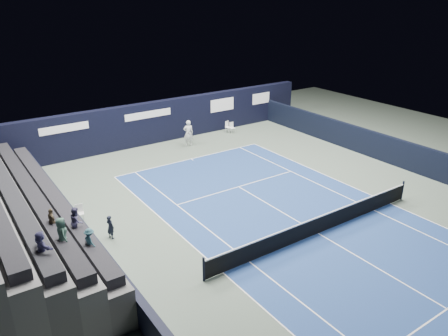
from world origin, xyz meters
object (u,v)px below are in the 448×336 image
object	(u,v)px
line_judge_chair	(80,211)
tennis_player	(188,133)
tennis_net	(319,224)
folding_chair_back_b	(232,127)
folding_chair_back_a	(228,126)

from	to	relation	value
line_judge_chair	tennis_player	distance (m)	12.14
tennis_net	tennis_player	size ratio (longest dim) A/B	6.67
line_judge_chair	tennis_net	bearing A→B (deg)	-28.28
folding_chair_back_b	tennis_player	distance (m)	4.55
tennis_player	line_judge_chair	bearing A→B (deg)	-146.72
folding_chair_back_a	tennis_net	bearing A→B (deg)	-127.02
folding_chair_back_b	tennis_player	world-z (taller)	tennis_player
tennis_player	tennis_net	bearing A→B (deg)	-95.01
tennis_net	tennis_player	world-z (taller)	tennis_player
line_judge_chair	tennis_player	size ratio (longest dim) A/B	0.44
folding_chair_back_a	tennis_net	xyz separation A→B (m)	(-5.50, -15.39, -0.02)
folding_chair_back_a	tennis_player	bearing A→B (deg)	176.25
folding_chair_back_a	folding_chair_back_b	xyz separation A→B (m)	(0.21, -0.26, -0.04)
folding_chair_back_b	tennis_player	xyz separation A→B (m)	(-4.46, -0.76, 0.48)
tennis_net	tennis_player	bearing A→B (deg)	84.99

